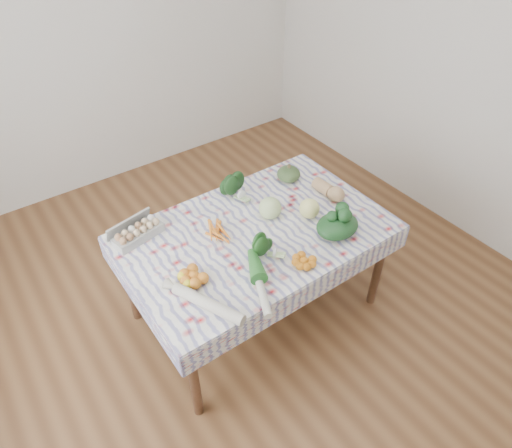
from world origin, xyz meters
The scene contains 17 objects.
ground centered at (0.00, 0.00, 0.00)m, with size 4.50×4.50×0.00m, color brown.
wall_back centered at (0.00, 2.25, 1.40)m, with size 4.00×0.04×2.80m, color silver.
dining_table centered at (0.00, 0.00, 0.68)m, with size 1.60×1.00×0.75m.
tablecloth centered at (0.00, 0.00, 0.76)m, with size 1.66×1.06×0.01m, color white.
egg_carton centered at (-0.63, 0.36, 0.80)m, with size 0.32×0.13×0.08m, color #A3A39E.
carrot_bunch centered at (-0.23, 0.10, 0.78)m, with size 0.20×0.18×0.04m, color orange.
kale_bunch centered at (0.10, 0.37, 0.84)m, with size 0.17×0.15×0.15m, color #183D17.
kabocha_squash centered at (0.51, 0.32, 0.82)m, with size 0.17×0.17×0.11m, color #405A2F.
cabbage centered at (0.15, 0.06, 0.84)m, with size 0.15×0.15×0.15m, color #C1DD8D.
butternut_squash centered at (0.62, 0.01, 0.82)m, with size 0.11×0.25×0.11m, color tan.
orange_cluster centered at (-0.52, -0.14, 0.80)m, with size 0.22×0.22×0.07m, color orange.
broccoli centered at (-0.07, -0.21, 0.81)m, with size 0.14×0.14×0.10m, color #1C4B18.
mandarin_cluster centered at (0.06, -0.40, 0.79)m, with size 0.17×0.17×0.05m, color orange.
grapefruit centered at (0.36, -0.08, 0.83)m, with size 0.13×0.13×0.13m, color #F2EF85.
spinach_bag centered at (0.40, -0.31, 0.82)m, with size 0.28×0.23×0.12m, color #143517.
daikon centered at (-0.56, -0.35, 0.79)m, with size 0.07×0.07×0.46m, color beige.
leek centered at (-0.26, -0.39, 0.79)m, with size 0.05×0.05×0.45m, color beige.
Camera 1 is at (-1.25, -1.75, 2.66)m, focal length 32.00 mm.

